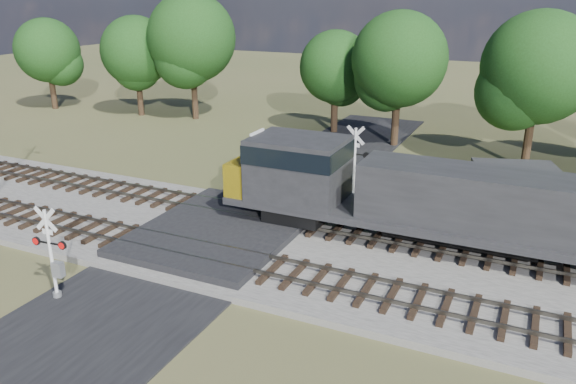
% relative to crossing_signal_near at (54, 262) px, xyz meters
% --- Properties ---
extents(ground, '(160.00, 160.00, 0.00)m').
position_rel_crossing_signal_near_xyz_m(ground, '(2.73, 6.95, -1.57)').
color(ground, '#4A532C').
rests_on(ground, ground).
extents(ballast_bed, '(140.00, 10.00, 0.30)m').
position_rel_crossing_signal_near_xyz_m(ballast_bed, '(12.73, 7.45, -1.42)').
color(ballast_bed, gray).
rests_on(ballast_bed, ground).
extents(road, '(7.00, 60.00, 0.08)m').
position_rel_crossing_signal_near_xyz_m(road, '(2.73, 6.95, -1.53)').
color(road, black).
rests_on(road, ground).
extents(crossing_panel, '(7.00, 9.00, 0.62)m').
position_rel_crossing_signal_near_xyz_m(crossing_panel, '(2.73, 7.45, -1.26)').
color(crossing_panel, '#262628').
rests_on(crossing_panel, ground).
extents(track_near, '(140.00, 2.60, 0.33)m').
position_rel_crossing_signal_near_xyz_m(track_near, '(5.85, 4.95, -1.16)').
color(track_near, black).
rests_on(track_near, ballast_bed).
extents(track_far, '(140.00, 2.60, 0.33)m').
position_rel_crossing_signal_near_xyz_m(track_far, '(5.85, 9.95, -1.16)').
color(track_far, black).
rests_on(track_far, ballast_bed).
extents(crossing_signal_near, '(1.52, 0.34, 3.78)m').
position_rel_crossing_signal_near_xyz_m(crossing_signal_near, '(0.00, 0.00, 0.00)').
color(crossing_signal_near, silver).
rests_on(crossing_signal_near, ground).
extents(crossing_signal_far, '(1.70, 0.37, 4.21)m').
position_rel_crossing_signal_near_xyz_m(crossing_signal_far, '(6.61, 15.47, 0.18)').
color(crossing_signal_far, silver).
rests_on(crossing_signal_far, ground).
extents(equipment_shed, '(5.08, 5.08, 2.77)m').
position_rel_crossing_signal_near_xyz_m(equipment_shed, '(15.30, 15.53, -0.17)').
color(equipment_shed, '#45271D').
rests_on(equipment_shed, ground).
extents(treeline, '(81.65, 11.70, 11.20)m').
position_rel_crossing_signal_near_xyz_m(treeline, '(11.84, 27.84, 5.01)').
color(treeline, black).
rests_on(treeline, ground).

